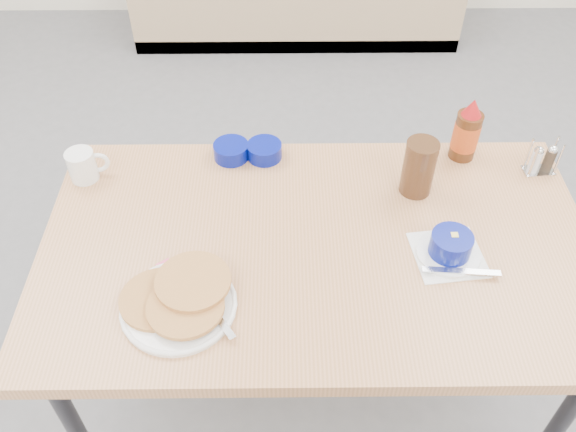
{
  "coord_description": "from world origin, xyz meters",
  "views": [
    {
      "loc": [
        -0.08,
        -0.78,
        1.91
      ],
      "look_at": [
        -0.07,
        0.29,
        0.82
      ],
      "focal_mm": 38.0,
      "sensor_mm": 36.0,
      "label": 1
    }
  ],
  "objects_px": {
    "pancake_plate": "(179,300)",
    "coffee_mug": "(83,165)",
    "condiment_caddy": "(542,161)",
    "creamer_bowl": "(264,151)",
    "syrup_bottle": "(466,133)",
    "butter_bowl": "(231,151)",
    "dining_table": "(316,259)",
    "grits_setting": "(450,248)",
    "amber_tumbler": "(419,167)"
  },
  "relations": [
    {
      "from": "creamer_bowl",
      "to": "amber_tumbler",
      "type": "bearing_deg",
      "value": -19.22
    },
    {
      "from": "dining_table",
      "to": "grits_setting",
      "type": "xyz_separation_m",
      "value": [
        0.32,
        -0.04,
        0.09
      ]
    },
    {
      "from": "dining_table",
      "to": "amber_tumbler",
      "type": "xyz_separation_m",
      "value": [
        0.28,
        0.2,
        0.14
      ]
    },
    {
      "from": "butter_bowl",
      "to": "syrup_bottle",
      "type": "bearing_deg",
      "value": 0.0
    },
    {
      "from": "condiment_caddy",
      "to": "butter_bowl",
      "type": "bearing_deg",
      "value": 170.04
    },
    {
      "from": "pancake_plate",
      "to": "syrup_bottle",
      "type": "height_order",
      "value": "syrup_bottle"
    },
    {
      "from": "grits_setting",
      "to": "butter_bowl",
      "type": "height_order",
      "value": "grits_setting"
    },
    {
      "from": "grits_setting",
      "to": "dining_table",
      "type": "bearing_deg",
      "value": 172.26
    },
    {
      "from": "creamer_bowl",
      "to": "condiment_caddy",
      "type": "relative_size",
      "value": 0.97
    },
    {
      "from": "grits_setting",
      "to": "creamer_bowl",
      "type": "relative_size",
      "value": 2.04
    },
    {
      "from": "pancake_plate",
      "to": "grits_setting",
      "type": "height_order",
      "value": "grits_setting"
    },
    {
      "from": "creamer_bowl",
      "to": "syrup_bottle",
      "type": "xyz_separation_m",
      "value": [
        0.57,
        0.0,
        0.06
      ]
    },
    {
      "from": "condiment_caddy",
      "to": "syrup_bottle",
      "type": "bearing_deg",
      "value": 155.97
    },
    {
      "from": "pancake_plate",
      "to": "grits_setting",
      "type": "bearing_deg",
      "value": 12.65
    },
    {
      "from": "amber_tumbler",
      "to": "condiment_caddy",
      "type": "xyz_separation_m",
      "value": [
        0.36,
        0.07,
        -0.04
      ]
    },
    {
      "from": "coffee_mug",
      "to": "amber_tumbler",
      "type": "distance_m",
      "value": 0.91
    },
    {
      "from": "coffee_mug",
      "to": "condiment_caddy",
      "type": "bearing_deg",
      "value": 0.68
    },
    {
      "from": "pancake_plate",
      "to": "coffee_mug",
      "type": "height_order",
      "value": "coffee_mug"
    },
    {
      "from": "grits_setting",
      "to": "condiment_caddy",
      "type": "height_order",
      "value": "condiment_caddy"
    },
    {
      "from": "creamer_bowl",
      "to": "condiment_caddy",
      "type": "height_order",
      "value": "condiment_caddy"
    },
    {
      "from": "butter_bowl",
      "to": "grits_setting",
      "type": "bearing_deg",
      "value": -34.56
    },
    {
      "from": "syrup_bottle",
      "to": "grits_setting",
      "type": "bearing_deg",
      "value": -106.14
    },
    {
      "from": "dining_table",
      "to": "creamer_bowl",
      "type": "relative_size",
      "value": 13.92
    },
    {
      "from": "condiment_caddy",
      "to": "coffee_mug",
      "type": "bearing_deg",
      "value": 175.27
    },
    {
      "from": "amber_tumbler",
      "to": "syrup_bottle",
      "type": "relative_size",
      "value": 0.83
    },
    {
      "from": "dining_table",
      "to": "creamer_bowl",
      "type": "xyz_separation_m",
      "value": [
        -0.14,
        0.34,
        0.08
      ]
    },
    {
      "from": "butter_bowl",
      "to": "amber_tumbler",
      "type": "bearing_deg",
      "value": -15.81
    },
    {
      "from": "dining_table",
      "to": "creamer_bowl",
      "type": "distance_m",
      "value": 0.38
    },
    {
      "from": "dining_table",
      "to": "creamer_bowl",
      "type": "height_order",
      "value": "creamer_bowl"
    },
    {
      "from": "dining_table",
      "to": "coffee_mug",
      "type": "distance_m",
      "value": 0.69
    },
    {
      "from": "creamer_bowl",
      "to": "butter_bowl",
      "type": "xyz_separation_m",
      "value": [
        -0.1,
        0.0,
        0.0
      ]
    },
    {
      "from": "condiment_caddy",
      "to": "creamer_bowl",
      "type": "bearing_deg",
      "value": 169.48
    },
    {
      "from": "amber_tumbler",
      "to": "condiment_caddy",
      "type": "bearing_deg",
      "value": 11.62
    },
    {
      "from": "pancake_plate",
      "to": "syrup_bottle",
      "type": "distance_m",
      "value": 0.93
    },
    {
      "from": "dining_table",
      "to": "coffee_mug",
      "type": "relative_size",
      "value": 12.32
    },
    {
      "from": "coffee_mug",
      "to": "grits_setting",
      "type": "bearing_deg",
      "value": -17.33
    },
    {
      "from": "grits_setting",
      "to": "condiment_caddy",
      "type": "bearing_deg",
      "value": 44.67
    },
    {
      "from": "pancake_plate",
      "to": "syrup_bottle",
      "type": "relative_size",
      "value": 1.4
    },
    {
      "from": "creamer_bowl",
      "to": "amber_tumbler",
      "type": "xyz_separation_m",
      "value": [
        0.41,
        -0.14,
        0.06
      ]
    },
    {
      "from": "dining_table",
      "to": "pancake_plate",
      "type": "bearing_deg",
      "value": -149.79
    },
    {
      "from": "pancake_plate",
      "to": "butter_bowl",
      "type": "bearing_deg",
      "value": 80.36
    },
    {
      "from": "butter_bowl",
      "to": "amber_tumbler",
      "type": "distance_m",
      "value": 0.53
    },
    {
      "from": "amber_tumbler",
      "to": "creamer_bowl",
      "type": "bearing_deg",
      "value": 160.78
    },
    {
      "from": "grits_setting",
      "to": "syrup_bottle",
      "type": "xyz_separation_m",
      "value": [
        0.11,
        0.38,
        0.05
      ]
    },
    {
      "from": "pancake_plate",
      "to": "butter_bowl",
      "type": "distance_m",
      "value": 0.54
    },
    {
      "from": "butter_bowl",
      "to": "dining_table",
      "type": "bearing_deg",
      "value": -55.36
    },
    {
      "from": "grits_setting",
      "to": "amber_tumbler",
      "type": "height_order",
      "value": "amber_tumbler"
    },
    {
      "from": "amber_tumbler",
      "to": "condiment_caddy",
      "type": "relative_size",
      "value": 1.56
    },
    {
      "from": "coffee_mug",
      "to": "syrup_bottle",
      "type": "xyz_separation_m",
      "value": [
        1.07,
        0.08,
        0.04
      ]
    },
    {
      "from": "dining_table",
      "to": "condiment_caddy",
      "type": "distance_m",
      "value": 0.7
    }
  ]
}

